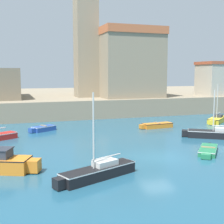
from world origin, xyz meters
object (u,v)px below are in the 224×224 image
(church, at_px, (115,61))
(dinghy_orange_0, at_px, (157,125))
(sailboat_black_6, at_px, (217,134))
(dinghy_green_2, at_px, (208,150))
(dinghy_blue_1, at_px, (43,128))
(sailboat_yellow_7, at_px, (217,119))
(sailboat_black_3, at_px, (98,171))
(harbor_shed_mid_row, at_px, (216,78))

(church, bearing_deg, dinghy_orange_0, -93.80)
(sailboat_black_6, xyz_separation_m, church, (-1.82, 26.24, 8.33))
(dinghy_orange_0, bearing_deg, sailboat_black_6, -67.49)
(dinghy_green_2, xyz_separation_m, church, (2.70, 31.10, 8.54))
(dinghy_blue_1, distance_m, sailboat_yellow_7, 23.21)
(dinghy_orange_0, height_order, dinghy_blue_1, same)
(dinghy_green_2, bearing_deg, sailboat_black_3, -163.45)
(church, distance_m, harbor_shed_mid_row, 18.13)
(sailboat_black_6, distance_m, harbor_shed_mid_row, 25.47)
(sailboat_yellow_7, bearing_deg, dinghy_blue_1, 177.66)
(sailboat_black_3, bearing_deg, harbor_shed_mid_row, 43.05)
(dinghy_green_2, xyz_separation_m, sailboat_yellow_7, (11.26, 13.61, 0.17))
(dinghy_orange_0, distance_m, sailboat_black_3, 19.47)
(dinghy_blue_1, relative_size, church, 0.18)
(dinghy_orange_0, bearing_deg, dinghy_blue_1, 170.27)
(dinghy_orange_0, height_order, sailboat_black_6, sailboat_black_6)
(dinghy_orange_0, relative_size, sailboat_black_6, 0.73)
(dinghy_blue_1, height_order, dinghy_green_2, dinghy_blue_1)
(dinghy_blue_1, xyz_separation_m, harbor_shed_mid_row, (31.36, 10.27, 5.38))
(church, xyz_separation_m, harbor_shed_mid_row, (16.73, -6.27, -3.09))
(sailboat_yellow_7, xyz_separation_m, church, (-8.56, 17.49, 8.37))
(church, bearing_deg, dinghy_green_2, -94.96)
(sailboat_black_3, xyz_separation_m, sailboat_yellow_7, (21.74, 16.73, -0.05))
(sailboat_yellow_7, bearing_deg, harbor_shed_mid_row, 53.92)
(harbor_shed_mid_row, bearing_deg, sailboat_yellow_7, -126.08)
(sailboat_black_3, distance_m, sailboat_black_6, 16.99)
(dinghy_orange_0, xyz_separation_m, sailboat_yellow_7, (9.81, 1.35, 0.09))
(dinghy_blue_1, height_order, sailboat_yellow_7, sailboat_yellow_7)
(dinghy_green_2, xyz_separation_m, sailboat_black_6, (4.52, 4.86, 0.22))
(sailboat_yellow_7, relative_size, church, 0.27)
(sailboat_black_6, bearing_deg, church, 93.97)
(sailboat_black_3, bearing_deg, sailboat_yellow_7, 37.57)
(dinghy_orange_0, distance_m, sailboat_yellow_7, 9.90)
(sailboat_yellow_7, distance_m, harbor_shed_mid_row, 14.85)
(dinghy_blue_1, bearing_deg, sailboat_black_3, -85.33)
(sailboat_black_3, bearing_deg, dinghy_green_2, 16.55)
(dinghy_orange_0, relative_size, church, 0.24)
(dinghy_orange_0, height_order, sailboat_black_3, sailboat_black_3)
(sailboat_yellow_7, height_order, church, church)
(sailboat_yellow_7, xyz_separation_m, harbor_shed_mid_row, (8.17, 11.21, 5.28))
(sailboat_black_3, xyz_separation_m, church, (13.19, 34.21, 8.33))
(sailboat_yellow_7, bearing_deg, dinghy_green_2, -129.59)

